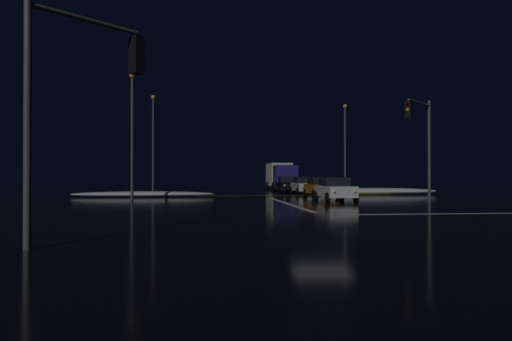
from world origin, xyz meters
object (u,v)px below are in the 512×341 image
(traffic_signal_ne, at_px, (421,132))
(streetlamp_right_far, at_px, (345,141))
(sedan_white, at_px, (335,189))
(streetlamp_left_near, at_px, (132,126))
(sedan_orange, at_px, (321,187))
(traffic_signal_sw, at_px, (80,82))
(streetlamp_left_far, at_px, (153,137))
(box_truck, at_px, (281,175))
(sedan_silver, at_px, (304,185))
(sedan_black, at_px, (287,184))

(traffic_signal_ne, height_order, streetlamp_right_far, streetlamp_right_far)
(traffic_signal_ne, xyz_separation_m, streetlamp_right_far, (1.70, 22.20, 0.89))
(sedan_white, xyz_separation_m, streetlamp_left_near, (-13.48, 3.72, 4.35))
(sedan_orange, xyz_separation_m, streetlamp_left_near, (-13.93, -2.04, 4.35))
(traffic_signal_sw, height_order, streetlamp_left_far, streetlamp_left_far)
(box_truck, xyz_separation_m, streetlamp_left_near, (-13.84, -20.89, 3.45))
(sedan_white, height_order, sedan_silver, same)
(sedan_silver, bearing_deg, traffic_signal_ne, -74.20)
(sedan_silver, bearing_deg, streetlamp_left_near, -148.32)
(box_truck, relative_size, streetlamp_left_far, 0.84)
(sedan_white, relative_size, sedan_orange, 1.00)
(box_truck, distance_m, streetlamp_left_far, 15.19)
(traffic_signal_sw, bearing_deg, sedan_black, 72.31)
(streetlamp_left_far, bearing_deg, streetlamp_left_near, -90.00)
(traffic_signal_sw, bearing_deg, sedan_orange, 63.69)
(streetlamp_left_far, height_order, streetlamp_left_near, streetlamp_left_far)
(sedan_black, xyz_separation_m, streetlamp_left_far, (-13.46, 1.79, 4.81))
(sedan_silver, distance_m, traffic_signal_sw, 33.93)
(sedan_orange, distance_m, traffic_signal_sw, 27.88)
(sedan_orange, relative_size, traffic_signal_ne, 0.67)
(traffic_signal_sw, bearing_deg, sedan_white, 58.19)
(traffic_signal_ne, bearing_deg, box_truck, 99.21)
(box_truck, distance_m, traffic_signal_ne, 27.58)
(sedan_orange, xyz_separation_m, streetlamp_right_far, (6.00, 13.96, 4.50))
(sedan_white, xyz_separation_m, sedan_silver, (0.55, 12.37, 0.00))
(traffic_signal_ne, xyz_separation_m, streetlamp_left_near, (-18.23, 6.20, 0.74))
(streetlamp_right_far, bearing_deg, sedan_silver, -128.79)
(traffic_signal_ne, bearing_deg, streetlamp_right_far, 85.62)
(sedan_orange, height_order, box_truck, box_truck)
(sedan_white, relative_size, streetlamp_right_far, 0.47)
(streetlamp_left_near, relative_size, streetlamp_right_far, 0.97)
(sedan_white, xyz_separation_m, box_truck, (0.36, 24.61, 0.91))
(sedan_black, bearing_deg, streetlamp_left_far, 172.43)
(sedan_black, distance_m, traffic_signal_ne, 21.27)
(sedan_silver, relative_size, streetlamp_left_near, 0.48)
(sedan_silver, bearing_deg, streetlamp_left_far, 152.37)
(streetlamp_right_far, bearing_deg, streetlamp_left_far, -180.00)
(sedan_orange, bearing_deg, sedan_black, 92.21)
(sedan_white, bearing_deg, sedan_orange, 85.55)
(streetlamp_left_near, bearing_deg, streetlamp_left_far, 90.00)
(traffic_signal_sw, distance_m, streetlamp_right_far, 42.87)
(sedan_black, bearing_deg, traffic_signal_sw, -107.69)
(sedan_silver, xyz_separation_m, streetlamp_right_far, (5.90, 7.34, 4.50))
(sedan_black, bearing_deg, sedan_white, -89.93)
(sedan_black, bearing_deg, sedan_orange, -87.79)
(traffic_signal_ne, bearing_deg, traffic_signal_sw, -135.00)
(box_truck, bearing_deg, traffic_signal_ne, -80.79)
(sedan_orange, relative_size, streetlamp_left_near, 0.48)
(sedan_white, distance_m, streetlamp_right_far, 21.22)
(sedan_orange, height_order, sedan_black, same)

